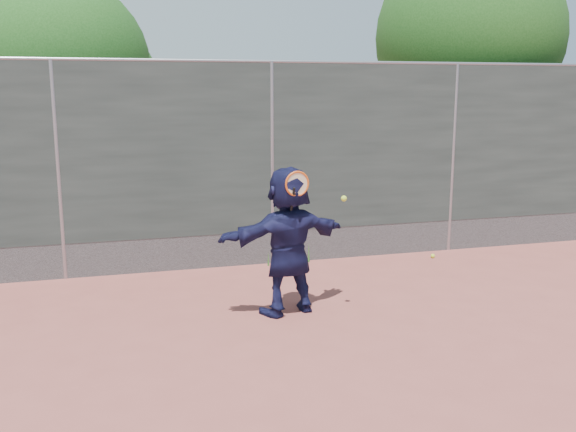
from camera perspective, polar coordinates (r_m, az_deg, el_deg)
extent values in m
plane|color=#9E4C42|center=(6.68, 6.26, -11.91)|extent=(80.00, 80.00, 0.00)
imported|color=#16173D|center=(7.49, 0.00, -2.19)|extent=(1.70, 0.88, 1.75)
sphere|color=#CBEF35|center=(10.35, 12.75, -3.48)|extent=(0.07, 0.07, 0.07)
cube|color=#38423D|center=(9.51, -1.44, 6.03)|extent=(20.00, 0.04, 2.50)
cube|color=slate|center=(9.77, -1.40, -2.77)|extent=(20.00, 0.03, 0.50)
cylinder|color=gray|center=(9.48, -1.48, 13.57)|extent=(20.00, 0.05, 0.05)
cylinder|color=gray|center=(9.27, -19.74, 3.67)|extent=(0.06, 0.06, 3.00)
cylinder|color=gray|center=(9.54, -1.43, 4.53)|extent=(0.06, 0.06, 3.00)
cylinder|color=gray|center=(10.68, 14.42, 4.91)|extent=(0.06, 0.06, 3.00)
torus|color=#E05415|center=(7.18, 0.82, 2.88)|extent=(0.29, 0.06, 0.29)
cylinder|color=beige|center=(7.18, 0.82, 2.88)|extent=(0.25, 0.04, 0.25)
cylinder|color=black|center=(7.22, 0.39, 1.32)|extent=(0.05, 0.13, 0.33)
sphere|color=#CBEF35|center=(7.33, 4.99, 1.56)|extent=(0.07, 0.07, 0.07)
cylinder|color=#382314|center=(13.35, 15.25, 5.22)|extent=(0.28, 0.28, 2.60)
sphere|color=#23561C|center=(13.31, 15.77, 15.06)|extent=(3.60, 3.60, 3.60)
sphere|color=#23561C|center=(13.84, 17.87, 13.29)|extent=(2.52, 2.52, 2.52)
cylinder|color=#382314|center=(12.29, -18.73, 3.58)|extent=(0.28, 0.28, 2.20)
sphere|color=#23561C|center=(12.20, -19.32, 12.57)|extent=(3.00, 3.00, 3.00)
sphere|color=#23561C|center=(12.38, -16.35, 11.33)|extent=(2.10, 2.10, 2.10)
cone|color=#387226|center=(9.75, 0.21, -3.52)|extent=(0.03, 0.03, 0.26)
cone|color=#387226|center=(9.85, 1.86, -3.26)|extent=(0.03, 0.03, 0.30)
cone|color=#387226|center=(9.65, -1.76, -3.81)|extent=(0.03, 0.03, 0.22)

